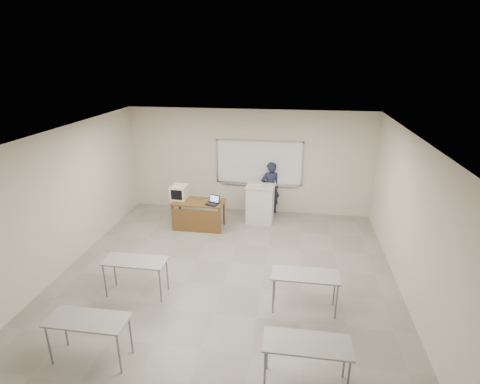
% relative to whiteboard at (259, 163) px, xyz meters
% --- Properties ---
extents(floor, '(7.00, 8.00, 0.01)m').
position_rel_whiteboard_xyz_m(floor, '(-0.30, -3.97, -1.49)').
color(floor, gray).
rests_on(floor, ground).
extents(whiteboard, '(2.48, 0.10, 1.31)m').
position_rel_whiteboard_xyz_m(whiteboard, '(0.00, 0.00, 0.00)').
color(whiteboard, white).
rests_on(whiteboard, floor).
extents(student_desks, '(4.40, 2.20, 0.73)m').
position_rel_whiteboard_xyz_m(student_desks, '(-0.30, -5.32, -0.81)').
color(student_desks, '#999994').
rests_on(student_desks, floor).
extents(instructor_desk, '(1.37, 0.69, 0.75)m').
position_rel_whiteboard_xyz_m(instructor_desk, '(-1.46, -1.48, -0.95)').
color(instructor_desk, brown).
rests_on(instructor_desk, floor).
extents(podium, '(0.76, 0.55, 1.07)m').
position_rel_whiteboard_xyz_m(podium, '(0.12, -0.77, -0.94)').
color(podium, silver).
rests_on(podium, floor).
extents(crt_monitor, '(0.41, 0.46, 0.39)m').
position_rel_whiteboard_xyz_m(crt_monitor, '(-2.01, -1.24, -0.55)').
color(crt_monitor, beige).
rests_on(crt_monitor, instructor_desk).
extents(laptop, '(0.30, 0.28, 0.22)m').
position_rel_whiteboard_xyz_m(laptop, '(-1.06, -1.49, -0.68)').
color(laptop, black).
rests_on(laptop, instructor_desk).
extents(mouse, '(0.10, 0.07, 0.04)m').
position_rel_whiteboard_xyz_m(mouse, '(-1.26, -1.32, -0.71)').
color(mouse, gray).
rests_on(mouse, instructor_desk).
extents(keyboard, '(0.43, 0.17, 0.02)m').
position_rel_whiteboard_xyz_m(keyboard, '(-0.03, -0.69, -0.40)').
color(keyboard, beige).
rests_on(keyboard, podium).
extents(presenter, '(0.66, 0.55, 1.55)m').
position_rel_whiteboard_xyz_m(presenter, '(0.34, -0.08, -0.71)').
color(presenter, black).
rests_on(presenter, floor).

